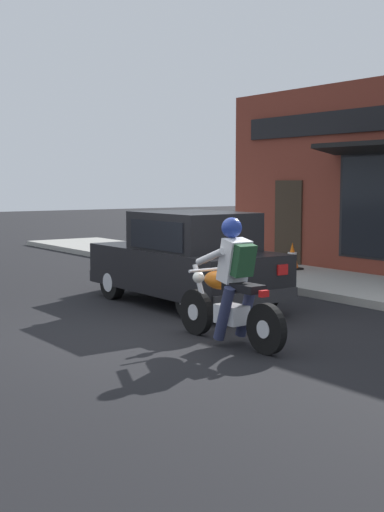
{
  "coord_description": "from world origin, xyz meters",
  "views": [
    {
      "loc": [
        -5.26,
        -8.12,
        2.06
      ],
      "look_at": [
        0.91,
        0.6,
        0.95
      ],
      "focal_mm": 50.0,
      "sensor_mm": 36.0,
      "label": 1
    }
  ],
  "objects": [
    {
      "name": "ground_plane",
      "position": [
        0.0,
        0.0,
        0.0
      ],
      "size": [
        80.0,
        80.0,
        0.0
      ],
      "primitive_type": "plane",
      "color": "black"
    },
    {
      "name": "sidewalk_curb",
      "position": [
        5.05,
        3.0,
        0.07
      ],
      "size": [
        2.6,
        22.0,
        0.14
      ],
      "primitive_type": "cube",
      "color": "#9E9B93",
      "rests_on": "ground"
    },
    {
      "name": "storefront_building",
      "position": [
        6.58,
        1.8,
        2.11
      ],
      "size": [
        1.25,
        9.0,
        4.2
      ],
      "color": "maroon",
      "rests_on": "ground"
    },
    {
      "name": "motorcycle_with_rider",
      "position": [
        0.3,
        -1.11,
        0.68
      ],
      "size": [
        0.56,
        2.02,
        1.62
      ],
      "color": "black",
      "rests_on": "ground"
    },
    {
      "name": "car_hatchback",
      "position": [
        1.52,
        1.61,
        0.77
      ],
      "size": [
        1.66,
        3.79,
        1.57
      ],
      "color": "black",
      "rests_on": "ground"
    },
    {
      "name": "traffic_cone",
      "position": [
        5.56,
        3.34,
        0.43
      ],
      "size": [
        0.36,
        0.36,
        0.6
      ],
      "color": "black",
      "rests_on": "sidewalk_curb"
    }
  ]
}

